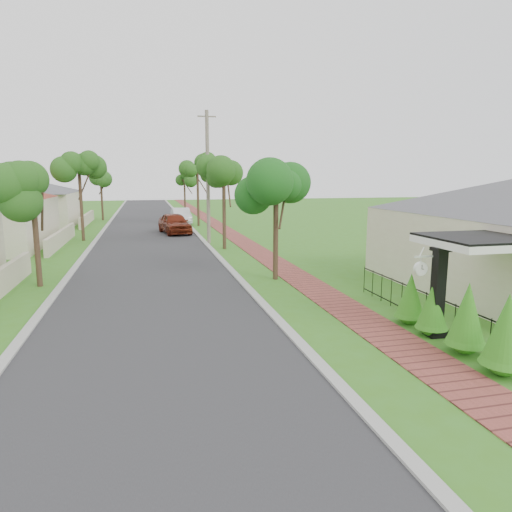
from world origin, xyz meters
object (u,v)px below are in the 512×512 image
object	(u,v)px
parked_car_red	(175,223)
parked_car_white	(181,216)
station_clock	(421,268)
near_tree	(276,188)
utility_pole	(208,177)
porch_post	(437,297)

from	to	relation	value
parked_car_red	parked_car_white	bearing A→B (deg)	71.67
parked_car_white	station_clock	size ratio (longest dim) A/B	6.90
near_tree	utility_pole	xyz separation A→B (m)	(-1.30, 11.70, 0.44)
utility_pole	station_clock	distance (m)	19.98
parked_car_red	parked_car_white	size ratio (longest dim) A/B	1.05
parked_car_red	utility_pole	distance (m)	7.13
near_tree	utility_pole	distance (m)	11.78
parked_car_red	porch_post	bearing A→B (deg)	-87.69
utility_pole	station_clock	size ratio (longest dim) A/B	13.21
utility_pole	porch_post	bearing A→B (deg)	-79.50
near_tree	parked_car_red	bearing A→B (deg)	100.33
parked_car_red	near_tree	distance (m)	18.13
parked_car_red	station_clock	world-z (taller)	station_clock
parked_car_red	utility_pole	bearing A→B (deg)	-81.97
parked_car_red	utility_pole	xyz separation A→B (m)	(1.90, -5.86, 3.58)
near_tree	station_clock	bearing A→B (deg)	-76.70
utility_pole	station_clock	bearing A→B (deg)	-80.83
parked_car_red	utility_pole	world-z (taller)	utility_pole
parked_car_red	station_clock	size ratio (longest dim) A/B	7.26
porch_post	near_tree	distance (m)	8.81
parked_car_white	near_tree	world-z (taller)	near_tree
porch_post	utility_pole	distance (m)	20.30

